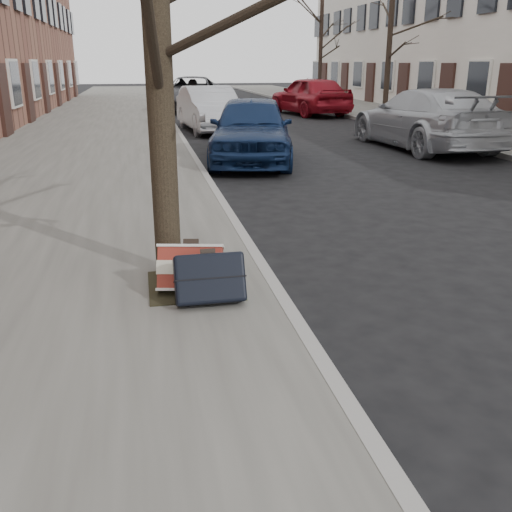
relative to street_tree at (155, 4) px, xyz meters
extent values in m
plane|color=black|center=(2.21, -1.63, -2.60)|extent=(120.00, 120.00, 0.00)
cube|color=slate|center=(-1.49, 13.37, -2.54)|extent=(5.00, 70.00, 0.12)
cube|color=slate|center=(10.01, 13.37, -2.54)|extent=(4.00, 70.00, 0.12)
cube|color=black|center=(0.21, -0.43, -2.47)|extent=(0.85, 0.85, 0.02)
cylinder|color=black|center=(0.00, 0.00, 0.00)|extent=(0.25, 0.25, 4.96)
cube|color=maroon|center=(0.17, -0.57, -2.26)|extent=(0.63, 0.43, 0.45)
cube|color=black|center=(0.31, -0.88, -2.24)|extent=(0.61, 0.36, 0.48)
imported|color=#102145|center=(2.21, 7.09, -1.87)|extent=(2.59, 4.55, 1.46)
imported|color=#B7B9C0|center=(2.03, 13.21, -1.90)|extent=(1.88, 4.38, 1.40)
imported|color=#343439|center=(2.24, 21.76, -1.84)|extent=(3.58, 5.85, 1.51)
imported|color=#A9ABB1|center=(6.96, 8.26, -1.84)|extent=(2.34, 5.32, 1.52)
imported|color=maroon|center=(6.90, 18.50, -1.80)|extent=(2.76, 4.97, 1.60)
cylinder|color=black|center=(9.41, 16.42, 0.22)|extent=(0.21, 0.21, 5.41)
cylinder|color=black|center=(9.41, 25.17, 0.06)|extent=(0.20, 0.20, 5.09)
camera|label=1|loc=(-0.20, -5.45, -0.48)|focal=40.00mm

